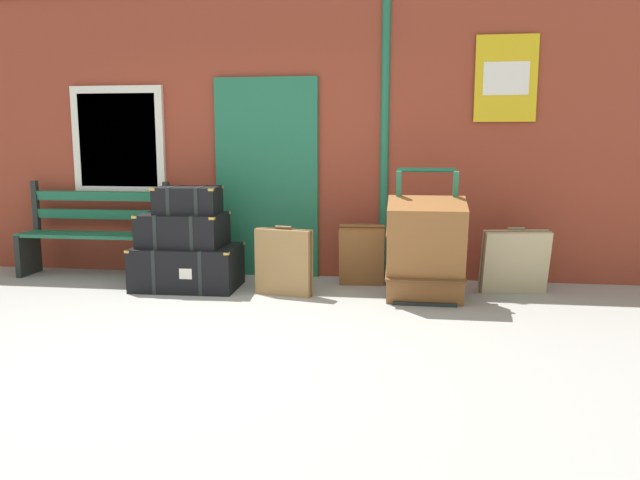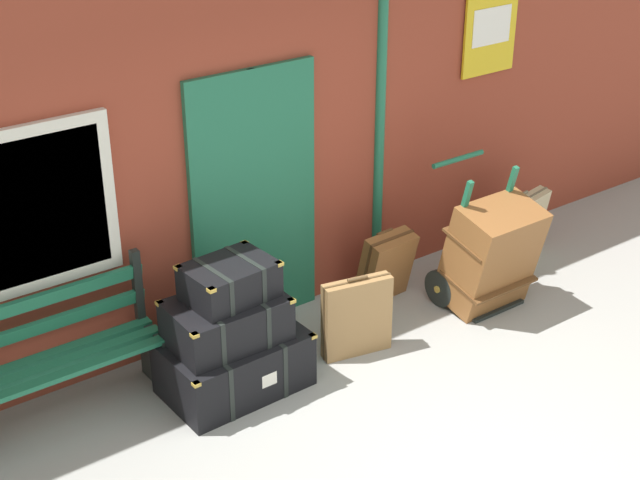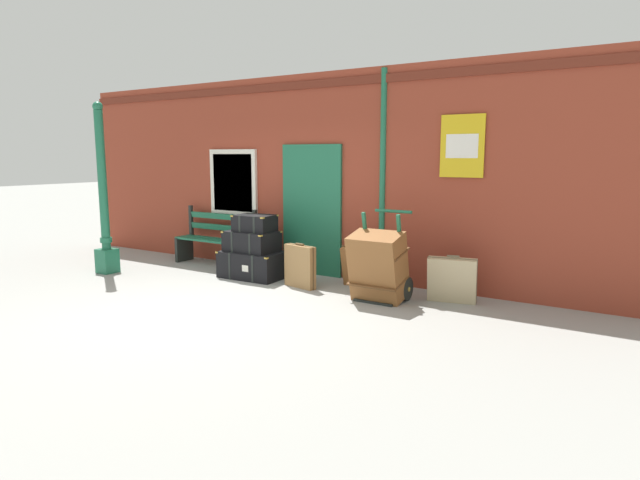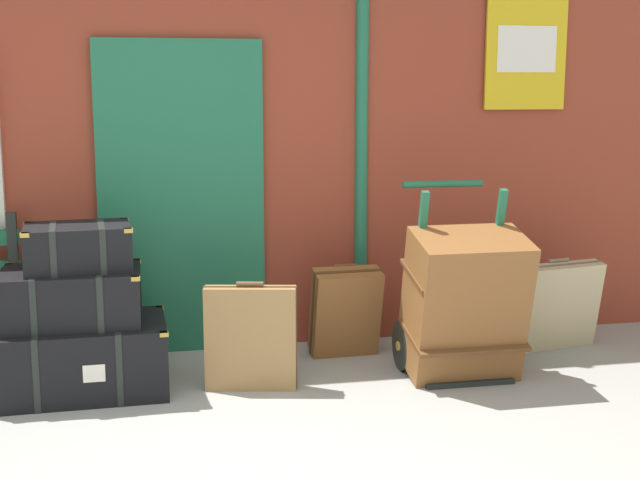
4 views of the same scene
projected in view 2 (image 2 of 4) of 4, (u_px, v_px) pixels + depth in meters
The scene contains 10 objects.
brick_facade at pixel (234, 129), 7.10m from camera, with size 10.40×0.35×3.20m.
platform_bench at pixel (48, 363), 6.37m from camera, with size 1.60×0.43×1.01m.
steamer_trunk_base at pixel (234, 363), 6.78m from camera, with size 1.03×0.68×0.43m.
steamer_trunk_middle at pixel (227, 320), 6.61m from camera, with size 0.82×0.56×0.33m.
steamer_trunk_top at pixel (230, 281), 6.52m from camera, with size 0.64×0.49×0.27m.
porters_trolley at pixel (474, 269), 7.92m from camera, with size 0.71×0.63×1.19m.
large_brown_trunk at pixel (491, 255), 7.70m from camera, with size 0.70×0.62×0.96m.
suitcase_charcoal at pixel (357, 317), 7.16m from camera, with size 0.56×0.24×0.66m.
suitcase_olive at pixel (520, 227), 8.56m from camera, with size 0.66×0.34×0.64m.
suitcase_caramel at pixel (386, 266), 7.88m from camera, with size 0.47×0.34×0.63m.
Camera 2 is at (-3.43, -3.22, 4.06)m, focal length 53.19 mm.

